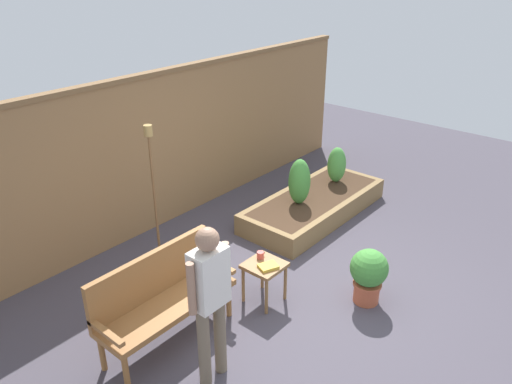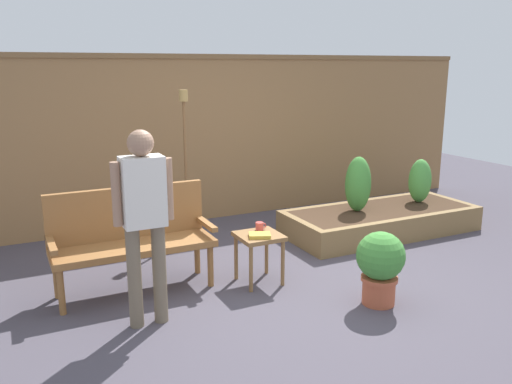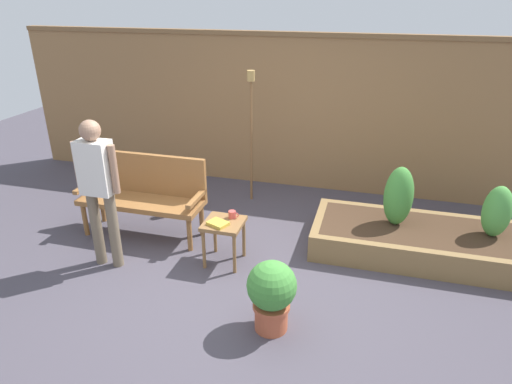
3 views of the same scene
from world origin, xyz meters
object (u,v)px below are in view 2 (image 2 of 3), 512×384
garden_bench (131,232)px  shrub_near_bench (358,184)px  potted_boxwood (380,263)px  shrub_far_corner (420,181)px  tiki_torch (185,139)px  side_table (259,243)px  person_by_bench (144,212)px  cup_on_table (260,226)px  book_on_table (260,235)px

garden_bench → shrub_near_bench: 2.85m
potted_boxwood → shrub_far_corner: size_ratio=1.16×
shrub_far_corner → tiki_torch: tiki_torch is taller
side_table → person_by_bench: 1.33m
garden_bench → side_table: bearing=-19.7°
cup_on_table → garden_bench: bearing=166.1°
shrub_near_bench → person_by_bench: bearing=-158.5°
tiki_torch → side_table: bearing=-84.2°
garden_bench → potted_boxwood: garden_bench is taller
book_on_table → potted_boxwood: potted_boxwood is taller
potted_boxwood → shrub_near_bench: bearing=59.0°
cup_on_table → shrub_far_corner: size_ratio=0.20×
side_table → shrub_near_bench: shrub_near_bench is taller
side_table → person_by_bench: bearing=-163.0°
garden_bench → side_table: (1.11, -0.40, -0.15)m
tiki_torch → cup_on_table: bearing=-81.5°
shrub_near_bench → shrub_far_corner: bearing=0.0°
side_table → book_on_table: (-0.03, -0.08, 0.10)m
shrub_near_bench → side_table: bearing=-155.5°
book_on_table → side_table: bearing=90.5°
shrub_far_corner → potted_boxwood: bearing=-140.0°
potted_boxwood → person_by_bench: (-1.88, 0.52, 0.56)m
garden_bench → shrub_near_bench: bearing=7.8°
cup_on_table → potted_boxwood: bearing=-56.1°
book_on_table → potted_boxwood: size_ratio=0.30×
cup_on_table → shrub_far_corner: 2.72m
potted_boxwood → tiki_torch: bearing=109.6°
garden_bench → cup_on_table: size_ratio=13.05×
shrub_near_bench → person_by_bench: (-2.88, -1.14, 0.30)m
cup_on_table → potted_boxwood: potted_boxwood is taller
person_by_bench → side_table: bearing=17.0°
garden_bench → book_on_table: (1.07, -0.47, -0.05)m
garden_bench → shrub_near_bench: (2.82, 0.38, 0.09)m
garden_bench → tiki_torch: tiki_torch is taller
shrub_near_bench → shrub_far_corner: shrub_near_bench is taller
side_table → potted_boxwood: 1.14m
book_on_table → shrub_near_bench: size_ratio=0.30×
cup_on_table → book_on_table: cup_on_table is taller
cup_on_table → tiki_torch: size_ratio=0.06×
garden_bench → person_by_bench: 0.85m
side_table → cup_on_table: size_ratio=4.35×
side_table → shrub_far_corner: 2.81m
tiki_torch → person_by_bench: tiki_torch is taller
garden_bench → shrub_far_corner: size_ratio=2.57×
side_table → tiki_torch: tiki_torch is taller
cup_on_table → person_by_bench: (-1.22, -0.46, 0.41)m
side_table → tiki_torch: (-0.16, 1.60, 0.80)m
garden_bench → tiki_torch: bearing=51.9°
book_on_table → shrub_far_corner: bearing=40.4°
tiki_torch → garden_bench: bearing=-128.1°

